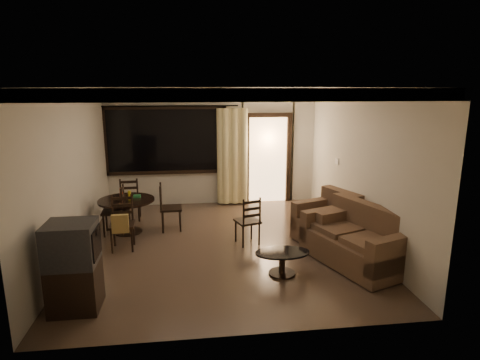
{
  "coord_description": "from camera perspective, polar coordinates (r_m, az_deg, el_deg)",
  "views": [
    {
      "loc": [
        -0.53,
        -6.83,
        2.81
      ],
      "look_at": [
        0.35,
        0.2,
        1.16
      ],
      "focal_mm": 30.0,
      "sensor_mm": 36.0,
      "label": 1
    }
  ],
  "objects": [
    {
      "name": "ground",
      "position": [
        7.41,
        -2.5,
        -9.19
      ],
      "size": [
        5.5,
        5.5,
        0.0
      ],
      "primitive_type": "plane",
      "color": "#7F6651",
      "rests_on": "ground"
    },
    {
      "name": "room_shell",
      "position": [
        8.73,
        0.33,
        6.68
      ],
      "size": [
        5.5,
        6.7,
        5.5
      ],
      "color": "beige",
      "rests_on": "ground"
    },
    {
      "name": "dining_table",
      "position": [
        8.14,
        -15.8,
        -3.61
      ],
      "size": [
        1.08,
        1.08,
        0.9
      ],
      "rotation": [
        0.0,
        0.0,
        0.05
      ],
      "color": "black",
      "rests_on": "ground"
    },
    {
      "name": "dining_chair_west",
      "position": [
        8.22,
        -17.39,
        -5.41
      ],
      "size": [
        0.44,
        0.44,
        0.95
      ],
      "rotation": [
        0.0,
        0.0,
        -1.52
      ],
      "color": "black",
      "rests_on": "ground"
    },
    {
      "name": "dining_chair_east",
      "position": [
        8.17,
        -9.84,
        -5.11
      ],
      "size": [
        0.44,
        0.44,
        0.95
      ],
      "rotation": [
        0.0,
        0.0,
        1.62
      ],
      "color": "black",
      "rests_on": "ground"
    },
    {
      "name": "dining_chair_south",
      "position": [
        7.4,
        -16.36,
        -7.22
      ],
      "size": [
        0.44,
        0.5,
        0.95
      ],
      "rotation": [
        0.0,
        0.0,
        0.05
      ],
      "color": "black",
      "rests_on": "ground"
    },
    {
      "name": "dining_chair_north",
      "position": [
        8.96,
        -15.23,
        -3.73
      ],
      "size": [
        0.44,
        0.44,
        0.95
      ],
      "rotation": [
        0.0,
        0.0,
        3.19
      ],
      "color": "black",
      "rests_on": "ground"
    },
    {
      "name": "tv_cabinet",
      "position": [
        5.61,
        -22.59,
        -11.29
      ],
      "size": [
        0.63,
        0.56,
        1.17
      ],
      "rotation": [
        0.0,
        0.0,
        0.01
      ],
      "color": "black",
      "rests_on": "ground"
    },
    {
      "name": "sofa",
      "position": [
        6.82,
        16.39,
        -8.4
      ],
      "size": [
        1.46,
        1.94,
        0.93
      ],
      "rotation": [
        0.0,
        0.0,
        0.35
      ],
      "color": "#40241E",
      "rests_on": "ground"
    },
    {
      "name": "armchair",
      "position": [
        7.58,
        12.41,
        -5.86
      ],
      "size": [
        1.19,
        1.19,
        0.93
      ],
      "rotation": [
        0.0,
        0.0,
        0.36
      ],
      "color": "#40241E",
      "rests_on": "ground"
    },
    {
      "name": "coffee_table",
      "position": [
        6.26,
        6.02,
        -11.15
      ],
      "size": [
        0.83,
        0.5,
        0.37
      ],
      "rotation": [
        0.0,
        0.0,
        0.3
      ],
      "color": "black",
      "rests_on": "ground"
    },
    {
      "name": "side_chair",
      "position": [
        7.37,
        1.1,
        -7.07
      ],
      "size": [
        0.5,
        0.5,
        0.9
      ],
      "rotation": [
        0.0,
        0.0,
        3.44
      ],
      "color": "black",
      "rests_on": "ground"
    }
  ]
}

